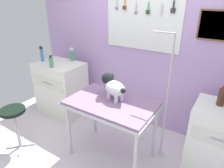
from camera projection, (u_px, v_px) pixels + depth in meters
name	position (u px, v px, depth m)	size (l,w,h in m)	color
ground	(94.00, 168.00, 2.56)	(4.40, 4.00, 0.04)	silver
rear_wall_panel	(142.00, 54.00, 3.05)	(4.00, 0.11, 2.30)	#B694CC
grooming_table	(111.00, 108.00, 2.44)	(1.08, 0.67, 0.82)	#B7B7BC
grooming_arm	(165.00, 106.00, 2.43)	(0.30, 0.11, 1.64)	#B7B7BC
dog	(113.00, 86.00, 2.43)	(0.41, 0.28, 0.31)	white
counter_left	(61.00, 88.00, 3.57)	(0.80, 0.58, 0.93)	silver
cabinet_right	(220.00, 141.00, 2.35)	(0.68, 0.54, 0.86)	silver
stool	(14.00, 117.00, 2.67)	(0.32, 0.32, 0.62)	#9E9EA3
shampoo_bottle	(42.00, 55.00, 3.44)	(0.05, 0.05, 0.26)	#3D78BD
pump_bottle_white	(72.00, 56.00, 3.46)	(0.06, 0.06, 0.23)	#3A9E5F
spray_bottle_short	(51.00, 62.00, 3.17)	(0.07, 0.06, 0.20)	#4B9469
soda_bottle	(222.00, 96.00, 2.22)	(0.08, 0.08, 0.24)	#49271B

